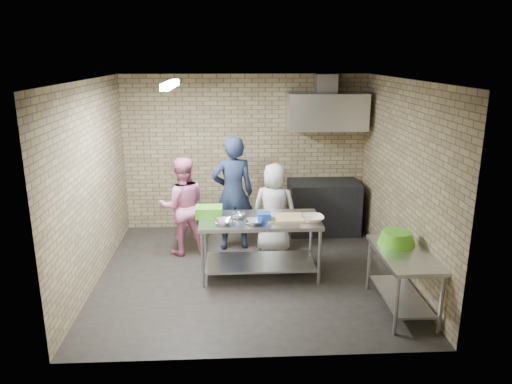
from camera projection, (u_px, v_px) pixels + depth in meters
The scene contains 26 objects.
floor at pixel (250, 273), 6.93m from camera, with size 4.20×4.20×0.00m, color black.
ceiling at pixel (249, 80), 6.20m from camera, with size 4.20×4.20×0.00m, color black.
back_wall at pixel (245, 153), 8.49m from camera, with size 4.20×0.06×2.70m, color #998A5F.
front_wall at pixel (257, 235), 4.64m from camera, with size 4.20×0.06×2.70m, color #998A5F.
left_wall at pixel (92, 184), 6.46m from camera, with size 0.06×4.00×2.70m, color #998A5F.
right_wall at pixel (402, 180), 6.67m from camera, with size 0.06×4.00×2.70m, color #998A5F.
prep_table at pixel (260, 247), 6.81m from camera, with size 1.66×0.83×0.83m, color #ABAFB2.
side_counter at pixel (402, 281), 5.86m from camera, with size 0.60×1.20×0.75m, color silver.
stove at pixel (323, 207), 8.46m from camera, with size 1.20×0.70×0.90m, color black.
range_hood at pixel (326, 111), 8.06m from camera, with size 1.30×0.60×0.60m, color silver.
hood_duct at pixel (326, 83), 8.08m from camera, with size 0.35×0.30×0.30m, color #A5A8AD.
wall_shelf at pixel (341, 121), 8.31m from camera, with size 0.80×0.20×0.04m, color #3F2B19.
fluorescent_fixture at pixel (170, 85), 6.16m from camera, with size 0.10×1.25×0.08m, color white.
green_crate at pixel (209, 212), 6.76m from camera, with size 0.37×0.28×0.15m, color green.
blue_tub at pixel (264, 217), 6.59m from camera, with size 0.18×0.18×0.12m, color #1746AF.
cutting_board at pixel (285, 218), 6.69m from camera, with size 0.51×0.39×0.03m, color tan.
mixing_bowl_a at pixel (223, 222), 6.47m from camera, with size 0.26×0.26×0.06m, color silver.
mixing_bowl_b at pixel (238, 216), 6.72m from camera, with size 0.20×0.20×0.06m, color silver.
mixing_bowl_c at pixel (253, 222), 6.47m from camera, with size 0.24×0.24×0.06m, color silver.
ceramic_bowl at pixel (312, 219), 6.58m from camera, with size 0.32×0.32×0.08m, color beige.
green_basin at pixel (397, 238), 5.98m from camera, with size 0.46×0.46×0.17m, color #59C626, non-canonical shape.
bottle_red at pixel (327, 114), 8.27m from camera, with size 0.07×0.07×0.18m, color #B22619.
bottle_green at pixel (350, 115), 8.29m from camera, with size 0.06×0.06×0.15m, color green.
man_navy at pixel (233, 193), 7.62m from camera, with size 0.66×0.44×1.82m, color black.
woman_pink at pixel (182, 206), 7.47m from camera, with size 0.74×0.58×1.53m, color pink.
woman_white at pixel (274, 208), 7.57m from camera, with size 0.69×0.45×1.42m, color silver.
Camera 1 is at (-0.24, -6.35, 3.01)m, focal length 34.12 mm.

